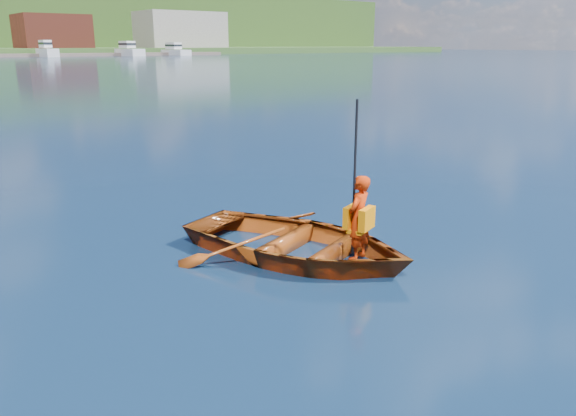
# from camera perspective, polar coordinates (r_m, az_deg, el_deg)

# --- Properties ---
(ground) EXTENTS (600.00, 600.00, 0.00)m
(ground) POSITION_cam_1_polar(r_m,az_deg,el_deg) (7.71, -7.64, -6.43)
(ground) COLOR #132C3D
(ground) RESTS_ON ground
(rowboat) EXTENTS (3.57, 4.16, 0.73)m
(rowboat) POSITION_cam_1_polar(r_m,az_deg,el_deg) (8.11, 0.83, -3.52)
(rowboat) COLOR brown
(rowboat) RESTS_ON ground
(child_paddler) EXTENTS (0.50, 0.43, 2.17)m
(child_paddler) POSITION_cam_1_polar(r_m,az_deg,el_deg) (7.68, 7.19, -0.97)
(child_paddler) COLOR #B42705
(child_paddler) RESTS_ON ground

